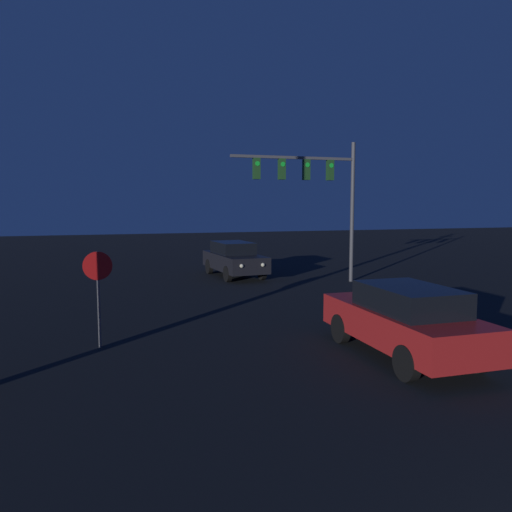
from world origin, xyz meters
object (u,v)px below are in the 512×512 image
object	(u,v)px
car_far	(234,259)
stop_sign	(98,281)
car_near	(404,320)
traffic_signal_mast	(316,184)

from	to	relation	value
car_far	stop_sign	world-z (taller)	stop_sign
car_near	car_far	size ratio (longest dim) A/B	0.98
car_far	stop_sign	xyz separation A→B (m)	(-6.46, -10.90, 0.79)
stop_sign	car_near	bearing A→B (deg)	-23.84
car_near	traffic_signal_mast	xyz separation A→B (m)	(2.59, 10.73, 3.59)
car_near	traffic_signal_mast	world-z (taller)	traffic_signal_mast
traffic_signal_mast	stop_sign	world-z (taller)	traffic_signal_mast
car_near	traffic_signal_mast	size ratio (longest dim) A/B	0.77
car_near	stop_sign	size ratio (longest dim) A/B	2.02
car_near	car_far	bearing A→B (deg)	92.21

